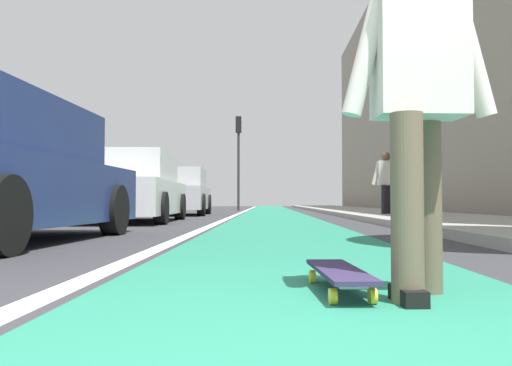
# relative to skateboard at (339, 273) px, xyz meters

# --- Properties ---
(ground_plane) EXTENTS (80.00, 80.00, 0.00)m
(ground_plane) POSITION_rel_skateboard_xyz_m (8.44, 0.14, -0.09)
(ground_plane) COLOR #38383D
(bike_lane_paint) EXTENTS (56.00, 2.14, 0.00)m
(bike_lane_paint) POSITION_rel_skateboard_xyz_m (22.44, 0.14, -0.09)
(bike_lane_paint) COLOR #288466
(bike_lane_paint) RESTS_ON ground
(lane_stripe_white) EXTENTS (52.00, 0.16, 0.01)m
(lane_stripe_white) POSITION_rel_skateboard_xyz_m (18.44, 1.36, -0.09)
(lane_stripe_white) COLOR silver
(lane_stripe_white) RESTS_ON ground
(sidewalk_curb) EXTENTS (52.00, 3.20, 0.12)m
(sidewalk_curb) POSITION_rel_skateboard_xyz_m (16.44, -3.33, -0.03)
(sidewalk_curb) COLOR #9E9B93
(sidewalk_curb) RESTS_ON ground
(building_facade) EXTENTS (40.00, 1.20, 12.11)m
(building_facade) POSITION_rel_skateboard_xyz_m (20.44, -6.24, 5.96)
(building_facade) COLOR gray
(building_facade) RESTS_ON ground
(skateboard) EXTENTS (0.85, 0.25, 0.11)m
(skateboard) POSITION_rel_skateboard_xyz_m (0.00, 0.00, 0.00)
(skateboard) COLOR yellow
(skateboard) RESTS_ON ground
(skater_person) EXTENTS (0.47, 0.72, 1.64)m
(skater_person) POSITION_rel_skateboard_xyz_m (-0.15, -0.35, 0.84)
(skater_person) COLOR brown
(skater_person) RESTS_ON ground
(parked_car_mid) EXTENTS (4.63, 1.96, 1.47)m
(parked_car_mid) POSITION_rel_skateboard_xyz_m (8.89, 3.21, 0.61)
(parked_car_mid) COLOR silver
(parked_car_mid) RESTS_ON ground
(parked_car_far) EXTENTS (4.39, 2.07, 1.50)m
(parked_car_far) POSITION_rel_skateboard_xyz_m (14.78, 3.23, 0.63)
(parked_car_far) COLOR #B7B7BC
(parked_car_far) RESTS_ON ground
(traffic_light) EXTENTS (0.33, 0.28, 4.64)m
(traffic_light) POSITION_rel_skateboard_xyz_m (23.88, 1.76, 3.09)
(traffic_light) COLOR #2D2D2D
(traffic_light) RESTS_ON ground
(pedestrian_distant) EXTENTS (0.48, 0.75, 1.72)m
(pedestrian_distant) POSITION_rel_skateboard_xyz_m (11.36, -2.73, 0.89)
(pedestrian_distant) COLOR black
(pedestrian_distant) RESTS_ON ground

